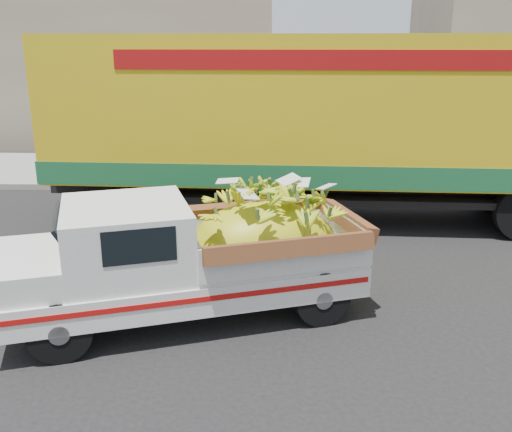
{
  "coord_description": "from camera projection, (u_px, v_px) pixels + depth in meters",
  "views": [
    {
      "loc": [
        0.95,
        -6.84,
        3.7
      ],
      "look_at": [
        0.76,
        1.31,
        1.17
      ],
      "focal_mm": 40.0,
      "sensor_mm": 36.0,
      "label": 1
    }
  ],
  "objects": [
    {
      "name": "ground",
      "position": [
        197.0,
        327.0,
        7.65
      ],
      "size": [
        100.0,
        100.0,
        0.0
      ],
      "primitive_type": "plane",
      "color": "black",
      "rests_on": "ground"
    },
    {
      "name": "curb",
      "position": [
        232.0,
        187.0,
        14.6
      ],
      "size": [
        60.0,
        0.25,
        0.15
      ],
      "primitive_type": "cube",
      "color": "gray",
      "rests_on": "ground"
    },
    {
      "name": "sidewalk",
      "position": [
        237.0,
        169.0,
        16.61
      ],
      "size": [
        60.0,
        4.0,
        0.14
      ],
      "primitive_type": "cube",
      "color": "gray",
      "rests_on": "ground"
    },
    {
      "name": "building_left",
      "position": [
        35.0,
        72.0,
        21.71
      ],
      "size": [
        18.0,
        6.0,
        5.0
      ],
      "primitive_type": "cube",
      "color": "gray",
      "rests_on": "ground"
    },
    {
      "name": "pickup_truck",
      "position": [
        211.0,
        253.0,
        7.82
      ],
      "size": [
        5.07,
        3.09,
        1.67
      ],
      "rotation": [
        0.0,
        0.0,
        0.31
      ],
      "color": "black",
      "rests_on": "ground"
    },
    {
      "name": "semi_trailer",
      "position": [
        341.0,
        120.0,
        11.6
      ],
      "size": [
        12.04,
        3.11,
        3.8
      ],
      "rotation": [
        0.0,
        0.0,
        -0.05
      ],
      "color": "black",
      "rests_on": "ground"
    }
  ]
}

